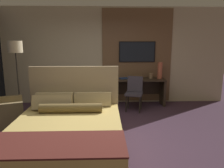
# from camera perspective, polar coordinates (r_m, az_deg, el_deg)

# --- Properties ---
(ground_plane) EXTENTS (16.00, 16.00, 0.00)m
(ground_plane) POSITION_cam_1_polar(r_m,az_deg,el_deg) (4.30, -1.58, -14.24)
(ground_plane) COLOR #3D2838
(wall_back_tv_panel) EXTENTS (7.20, 0.09, 2.80)m
(wall_back_tv_panel) POSITION_cam_1_polar(r_m,az_deg,el_deg) (6.49, -0.81, 7.32)
(wall_back_tv_panel) COLOR #BCAD8E
(wall_back_tv_panel) RESTS_ON ground_plane
(bed) EXTENTS (1.81, 2.24, 1.34)m
(bed) POSITION_cam_1_polar(r_m,az_deg,el_deg) (3.81, -11.59, -12.41)
(bed) COLOR #33281E
(bed) RESTS_ON ground_plane
(desk) EXTENTS (1.53, 0.55, 0.77)m
(desk) POSITION_cam_1_polar(r_m,az_deg,el_deg) (6.39, 6.66, -0.90)
(desk) COLOR #2D2319
(desk) RESTS_ON ground_plane
(tv) EXTENTS (1.06, 0.04, 0.60)m
(tv) POSITION_cam_1_polar(r_m,az_deg,el_deg) (6.47, 6.57, 8.34)
(tv) COLOR black
(desk_chair) EXTENTS (0.54, 0.54, 0.91)m
(desk_chair) POSITION_cam_1_polar(r_m,az_deg,el_deg) (5.87, 5.89, -1.59)
(desk_chair) COLOR #38333D
(desk_chair) RESTS_ON ground_plane
(armchair_by_window) EXTENTS (0.95, 0.97, 0.79)m
(armchair_by_window) POSITION_cam_1_polar(r_m,az_deg,el_deg) (5.48, -26.25, -6.69)
(armchair_by_window) COLOR olive
(armchair_by_window) RESTS_ON ground_plane
(floor_lamp) EXTENTS (0.34, 0.34, 1.84)m
(floor_lamp) POSITION_cam_1_polar(r_m,az_deg,el_deg) (5.79, -23.87, 7.40)
(floor_lamp) COLOR #282623
(floor_lamp) RESTS_ON ground_plane
(vase_tall) EXTENTS (0.14, 0.14, 0.48)m
(vase_tall) POSITION_cam_1_polar(r_m,az_deg,el_deg) (6.41, 12.39, 3.47)
(vase_tall) COLOR #B2563D
(vase_tall) RESTS_ON desk
(vase_short) EXTENTS (0.12, 0.12, 0.15)m
(vase_short) POSITION_cam_1_polar(r_m,az_deg,el_deg) (6.46, 10.11, 2.14)
(vase_short) COLOR #846647
(vase_short) RESTS_ON desk
(book) EXTENTS (0.26, 0.22, 0.03)m
(book) POSITION_cam_1_polar(r_m,az_deg,el_deg) (6.31, 3.10, 1.53)
(book) COLOR navy
(book) RESTS_ON desk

